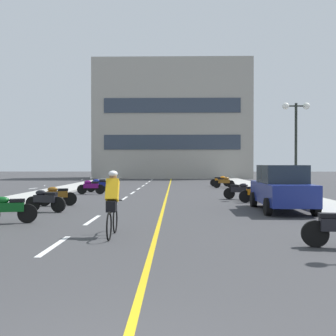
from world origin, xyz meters
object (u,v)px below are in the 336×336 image
motorcycle_7 (91,187)px  motorcycle_10 (224,182)px  motorcycle_8 (99,185)px  cyclist_rider (112,202)px  parked_car_near (282,188)px  motorcycle_3 (45,200)px  motorcycle_4 (57,195)px  motorcycle_2 (8,209)px  street_lamp_mid (296,128)px  motorcycle_5 (256,193)px  motorcycle_11 (220,181)px  motorcycle_9 (98,184)px  motorcycle_6 (240,190)px

motorcycle_7 → motorcycle_10: (8.97, 6.29, 0.00)m
motorcycle_8 → cyclist_rider: size_ratio=0.96×
motorcycle_8 → parked_car_near: bearing=-47.3°
motorcycle_3 → motorcycle_4: same height
motorcycle_8 → motorcycle_2: bearing=-90.6°
street_lamp_mid → motorcycle_8: (-11.51, 4.74, -3.33)m
motorcycle_8 → cyclist_rider: 15.84m
street_lamp_mid → motorcycle_7: size_ratio=2.95×
motorcycle_5 → cyclist_rider: cyclist_rider is taller
motorcycle_4 → motorcycle_10: same height
motorcycle_7 → motorcycle_11: 12.26m
motorcycle_7 → motorcycle_10: bearing=35.0°
motorcycle_8 → motorcycle_10: same height
motorcycle_3 → motorcycle_4: (-0.21, 2.15, 0.00)m
motorcycle_11 → cyclist_rider: 22.63m
motorcycle_11 → street_lamp_mid: bearing=-76.6°
motorcycle_4 → motorcycle_7: size_ratio=0.99×
motorcycle_9 → motorcycle_10: same height
motorcycle_2 → motorcycle_9: bearing=90.9°
motorcycle_7 → motorcycle_10: 10.96m
motorcycle_2 → motorcycle_4: 5.08m
parked_car_near → motorcycle_10: bearing=91.8°
motorcycle_7 → motorcycle_4: bearing=-90.5°
motorcycle_7 → motorcycle_9: bearing=93.9°
motorcycle_7 → motorcycle_10: size_ratio=1.00×
motorcycle_3 → motorcycle_5: (8.98, 3.79, 0.00)m
motorcycle_4 → motorcycle_11: size_ratio=0.99×
motorcycle_10 → cyclist_rider: 20.61m
motorcycle_6 → motorcycle_4: bearing=-159.6°
motorcycle_6 → motorcycle_3: bearing=-147.5°
motorcycle_10 → motorcycle_11: size_ratio=1.00×
motorcycle_4 → motorcycle_3: bearing=-84.5°
motorcycle_9 → motorcycle_8: bearing=-77.2°
motorcycle_7 → motorcycle_9: 3.51m
motorcycle_8 → motorcycle_9: 1.69m
street_lamp_mid → motorcycle_3: (-11.50, -5.82, -3.33)m
motorcycle_4 → cyclist_rider: cyclist_rider is taller
motorcycle_4 → motorcycle_6: 9.24m
street_lamp_mid → motorcycle_4: (-11.71, -3.66, -3.33)m
motorcycle_11 → motorcycle_8: bearing=-143.5°
street_lamp_mid → motorcycle_6: street_lamp_mid is taller
motorcycle_3 → motorcycle_8: (-0.01, 10.56, 0.00)m
motorcycle_2 → parked_car_near: bearing=20.0°
motorcycle_8 → cyclist_rider: bearing=-77.5°
motorcycle_2 → motorcycle_8: 13.49m
motorcycle_3 → cyclist_rider: 6.00m
motorcycle_6 → motorcycle_8: same height
motorcycle_5 → motorcycle_11: same height
parked_car_near → motorcycle_7: 12.49m
motorcycle_6 → motorcycle_10: bearing=87.7°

